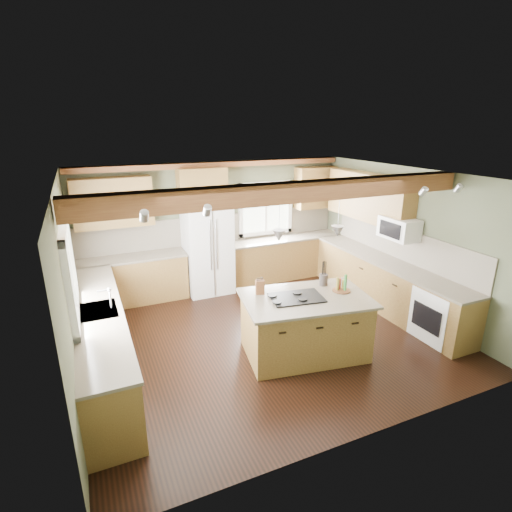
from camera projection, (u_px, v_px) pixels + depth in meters
name	position (u px, v px, depth m)	size (l,w,h in m)	color
floor	(265.00, 334.00, 6.61)	(5.60, 5.60, 0.00)	black
ceiling	(267.00, 176.00, 5.78)	(5.60, 5.60, 0.00)	silver
wall_back	(215.00, 224.00, 8.36)	(5.60, 5.60, 0.00)	#4E543B
wall_left	(69.00, 289.00, 5.12)	(5.00, 5.00, 0.00)	#4E543B
wall_right	(405.00, 240.00, 7.27)	(5.00, 5.00, 0.00)	#4E543B
ceiling_beam	(291.00, 192.00, 5.19)	(5.55, 0.26, 0.26)	#5C2E1A
soffit_trim	(215.00, 165.00, 7.88)	(5.55, 0.20, 0.10)	#5C2E1A
backsplash_back	(216.00, 229.00, 8.38)	(5.58, 0.03, 0.58)	brown
backsplash_right	(402.00, 244.00, 7.33)	(0.03, 3.70, 0.58)	brown
base_cab_back_left	(133.00, 280.00, 7.69)	(2.02, 0.60, 0.88)	brown
counter_back_left	(131.00, 258.00, 7.54)	(2.06, 0.64, 0.04)	#4E4539
base_cab_back_right	(284.00, 258.00, 8.95)	(2.62, 0.60, 0.88)	brown
counter_back_right	(284.00, 238.00, 8.80)	(2.66, 0.64, 0.04)	#4E4539
base_cab_left	(102.00, 341.00, 5.55)	(0.60, 3.70, 0.88)	brown
counter_left	(98.00, 311.00, 5.41)	(0.64, 3.74, 0.04)	#4E4539
base_cab_right	(385.00, 285.00, 7.47)	(0.60, 3.70, 0.88)	brown
counter_right	(388.00, 262.00, 7.32)	(0.64, 3.74, 0.04)	#4E4539
upper_cab_back_left	(113.00, 203.00, 7.24)	(1.40, 0.35, 0.90)	brown
upper_cab_over_fridge	(202.00, 186.00, 7.82)	(0.96, 0.35, 0.70)	brown
upper_cab_right	(368.00, 197.00, 7.77)	(0.35, 2.20, 0.90)	brown
upper_cab_back_corner	(315.00, 188.00, 8.88)	(0.90, 0.35, 0.90)	brown
window_left	(68.00, 269.00, 5.09)	(0.04, 1.60, 1.05)	white
window_back	(265.00, 208.00, 8.71)	(1.10, 0.04, 1.00)	white
sink	(98.00, 311.00, 5.41)	(0.50, 0.65, 0.03)	#262628
faucet	(110.00, 299.00, 5.43)	(0.02, 0.02, 0.28)	#B2B2B7
dishwasher	(111.00, 397.00, 4.43)	(0.60, 0.60, 0.84)	white
oven	(441.00, 315.00, 6.34)	(0.60, 0.72, 0.84)	white
microwave	(399.00, 228.00, 7.06)	(0.40, 0.70, 0.38)	white
pendant_left	(279.00, 236.00, 5.39)	(0.18, 0.18, 0.16)	#B2B2B7
pendant_right	(338.00, 231.00, 5.60)	(0.18, 0.18, 0.16)	#B2B2B7
refrigerator	(208.00, 249.00, 8.04)	(0.90, 0.74, 1.80)	white
island	(305.00, 326.00, 5.95)	(1.72, 1.05, 0.88)	brown
island_top	(306.00, 298.00, 5.81)	(1.84, 1.17, 0.04)	#4E4539
cooktop	(297.00, 298.00, 5.76)	(0.75, 0.50, 0.02)	black
knife_block	(260.00, 287.00, 5.88)	(0.13, 0.10, 0.21)	brown
utensil_crock	(323.00, 280.00, 6.21)	(0.13, 0.13, 0.18)	#423A34
bottle_tray	(342.00, 283.00, 5.97)	(0.27, 0.27, 0.25)	brown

